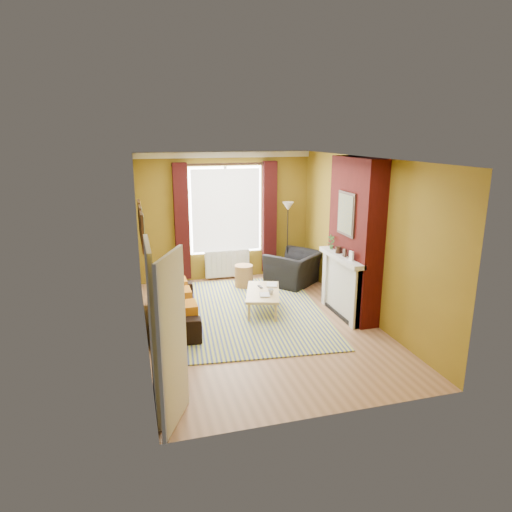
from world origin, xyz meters
The scene contains 12 objects.
ground centered at (0.00, 0.00, 0.00)m, with size 5.50×5.50×0.00m, color brown.
room_walls centered at (0.63, 0.28, 1.38)m, with size 3.82×5.54×2.83m.
striped_rug centered at (-0.06, 0.59, 0.01)m, with size 3.02×3.95×0.02m.
sofa centered at (-1.42, 0.48, 0.30)m, with size 2.05×0.80×0.60m, color black.
armchair centered at (1.31, 1.86, 0.35)m, with size 1.09×0.95×0.71m, color black.
coffee_table centered at (0.22, 0.56, 0.35)m, with size 0.90×1.28×0.39m.
wicker_stool centered at (0.21, 1.97, 0.24)m, with size 0.45×0.45×0.48m.
floor_lamp centered at (1.33, 2.40, 1.36)m, with size 0.28×0.28×1.72m.
book_a centered at (0.09, 0.35, 0.40)m, with size 0.18×0.24×0.02m, color #999999.
book_b centered at (0.38, 0.87, 0.40)m, with size 0.20×0.27×0.02m, color #999999.
mug centered at (0.31, 0.36, 0.44)m, with size 0.10×0.10×0.10m, color #999999.
tv_remote centered at (0.23, 0.78, 0.40)m, with size 0.06×0.16×0.02m.
Camera 1 is at (-2.03, -7.00, 3.18)m, focal length 32.00 mm.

